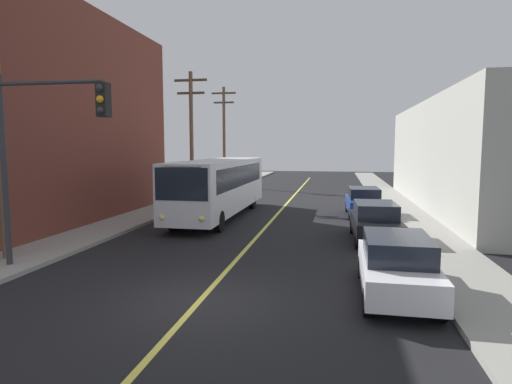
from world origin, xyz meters
The scene contains 12 objects.
ground_plane centered at (0.00, 0.00, 0.00)m, with size 120.00×120.00×0.00m, color black.
sidewalk_left centered at (-7.25, 10.00, 0.07)m, with size 2.50×90.00×0.15m, color gray.
sidewalk_right centered at (7.25, 10.00, 0.07)m, with size 2.50×90.00×0.15m, color gray.
lane_stripe_center centered at (0.00, 15.00, 0.01)m, with size 0.16×60.00×0.01m, color #D8CC4C.
building_left_brick centered at (-13.49, 9.69, 5.39)m, with size 10.00×17.46×10.79m.
city_bus centered at (-3.02, 13.03, 1.82)m, with size 2.65×12.17×3.20m.
parked_car_white centered at (4.96, 1.32, 0.84)m, with size 1.87×4.42×1.62m.
parked_car_black centered at (4.98, 8.16, 0.84)m, with size 1.94×4.45×1.62m.
parked_car_blue centered at (4.90, 14.86, 0.84)m, with size 1.97×4.47×1.62m.
utility_pole_mid centered at (-6.97, 19.75, 5.17)m, with size 2.40×0.28×9.08m.
utility_pole_far centered at (-7.63, 31.40, 5.43)m, with size 2.40×0.28×9.58m.
traffic_signal_left_corner centered at (-5.41, 1.72, 4.30)m, with size 3.75×0.48×6.00m.
Camera 1 is at (3.38, -10.21, 3.92)m, focal length 30.36 mm.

